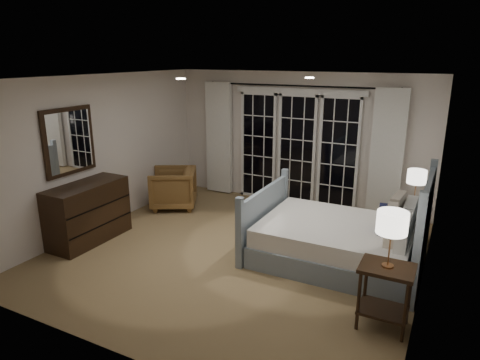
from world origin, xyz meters
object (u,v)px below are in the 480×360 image
at_px(bed, 340,239).
at_px(lamp_right, 417,177).
at_px(lamp_left, 392,223).
at_px(nightstand_left, 385,287).
at_px(nightstand_right, 412,217).
at_px(dresser, 88,213).
at_px(armchair, 173,188).

xyz_separation_m(bed, lamp_right, (0.80, 1.16, 0.71)).
bearing_deg(lamp_left, nightstand_left, -153.43).
distance_m(nightstand_right, dresser, 4.97).
relative_size(nightstand_left, nightstand_right, 1.16).
xyz_separation_m(lamp_left, dresser, (-4.44, 0.21, -0.72)).
distance_m(nightstand_left, lamp_left, 0.71).
bearing_deg(lamp_right, armchair, -174.72).
height_order(nightstand_right, dresser, dresser).
relative_size(nightstand_left, dresser, 0.54).
height_order(bed, lamp_right, bed).
bearing_deg(armchair, nightstand_left, 35.26).
xyz_separation_m(bed, lamp_left, (0.79, -1.28, 0.85)).
distance_m(nightstand_right, lamp_left, 2.56).
bearing_deg(nightstand_left, nightstand_right, 89.77).
relative_size(lamp_right, armchair, 0.66).
bearing_deg(bed, lamp_left, -58.22).
bearing_deg(lamp_right, lamp_left, -90.23).
bearing_deg(nightstand_left, dresser, 177.28).
distance_m(bed, lamp_right, 1.57).
height_order(nightstand_right, lamp_right, lamp_right).
bearing_deg(nightstand_right, dresser, -153.43).
distance_m(bed, nightstand_left, 1.51).
bearing_deg(bed, lamp_right, 55.29).
xyz_separation_m(nightstand_left, lamp_left, (0.00, 0.00, 0.71)).
xyz_separation_m(nightstand_left, dresser, (-4.44, 0.21, -0.01)).
relative_size(nightstand_left, lamp_left, 1.18).
bearing_deg(dresser, lamp_right, 26.57).
bearing_deg(armchair, dresser, -36.88).
height_order(nightstand_left, dresser, dresser).
bearing_deg(dresser, armchair, 81.69).
relative_size(nightstand_left, armchair, 0.85).
distance_m(lamp_left, dresser, 4.50).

